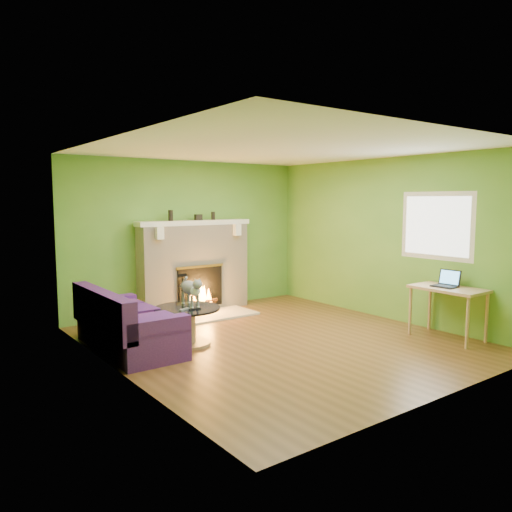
{
  "coord_description": "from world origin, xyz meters",
  "views": [
    {
      "loc": [
        -4.25,
        -5.19,
        1.93
      ],
      "look_at": [
        -0.1,
        0.4,
        1.14
      ],
      "focal_mm": 35.0,
      "sensor_mm": 36.0,
      "label": 1
    }
  ],
  "objects_px": {
    "coffee_table": "(187,323)",
    "desk": "(448,294)",
    "sofa": "(125,326)",
    "cat": "(190,291)"
  },
  "relations": [
    {
      "from": "sofa",
      "to": "cat",
      "type": "distance_m",
      "value": 0.95
    },
    {
      "from": "desk",
      "to": "sofa",
      "type": "bearing_deg",
      "value": 150.41
    },
    {
      "from": "sofa",
      "to": "desk",
      "type": "bearing_deg",
      "value": -29.59
    },
    {
      "from": "cat",
      "to": "desk",
      "type": "bearing_deg",
      "value": -26.21
    },
    {
      "from": "coffee_table",
      "to": "desk",
      "type": "distance_m",
      "value": 3.62
    },
    {
      "from": "sofa",
      "to": "cat",
      "type": "xyz_separation_m",
      "value": [
        0.84,
        -0.2,
        0.39
      ]
    },
    {
      "from": "desk",
      "to": "cat",
      "type": "height_order",
      "value": "cat"
    },
    {
      "from": "coffee_table",
      "to": "cat",
      "type": "xyz_separation_m",
      "value": [
        0.08,
        0.05,
        0.42
      ]
    },
    {
      "from": "desk",
      "to": "cat",
      "type": "distance_m",
      "value": 3.56
    },
    {
      "from": "coffee_table",
      "to": "desk",
      "type": "bearing_deg",
      "value": -32.13
    }
  ]
}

